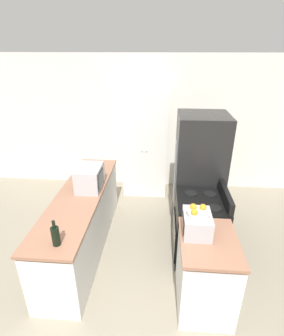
# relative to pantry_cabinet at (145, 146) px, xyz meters

# --- Properties ---
(wall_back) EXTENTS (7.00, 0.06, 2.60)m
(wall_back) POSITION_rel_pantry_cabinet_xyz_m (0.03, 0.33, 0.33)
(wall_back) COLOR silver
(wall_back) RESTS_ON ground_plane
(counter_left) EXTENTS (0.60, 2.39, 0.88)m
(counter_left) POSITION_rel_pantry_cabinet_xyz_m (-0.77, -1.75, -0.54)
(counter_left) COLOR silver
(counter_left) RESTS_ON ground_plane
(counter_right) EXTENTS (0.60, 0.78, 0.88)m
(counter_right) POSITION_rel_pantry_cabinet_xyz_m (0.84, -2.55, -0.54)
(counter_right) COLOR silver
(counter_right) RESTS_ON ground_plane
(pantry_cabinet) EXTENTS (0.81, 0.58, 1.93)m
(pantry_cabinet) POSITION_rel_pantry_cabinet_xyz_m (0.00, 0.00, 0.00)
(pantry_cabinet) COLOR white
(pantry_cabinet) RESTS_ON ground_plane
(stove) EXTENTS (0.66, 0.71, 1.04)m
(stove) POSITION_rel_pantry_cabinet_xyz_m (0.86, -1.79, -0.52)
(stove) COLOR black
(stove) RESTS_ON ground_plane
(refrigerator) EXTENTS (0.75, 0.73, 1.83)m
(refrigerator) POSITION_rel_pantry_cabinet_xyz_m (0.90, -1.03, -0.05)
(refrigerator) COLOR black
(refrigerator) RESTS_ON ground_plane
(microwave) EXTENTS (0.33, 0.46, 0.32)m
(microwave) POSITION_rel_pantry_cabinet_xyz_m (-0.66, -1.57, 0.08)
(microwave) COLOR #B2B2B7
(microwave) RESTS_ON counter_left
(wine_bottle) EXTENTS (0.08, 0.08, 0.28)m
(wine_bottle) POSITION_rel_pantry_cabinet_xyz_m (-0.70, -2.74, 0.03)
(wine_bottle) COLOR black
(wine_bottle) RESTS_ON counter_left
(toaster_oven) EXTENTS (0.30, 0.36, 0.23)m
(toaster_oven) POSITION_rel_pantry_cabinet_xyz_m (0.71, -2.44, 0.03)
(toaster_oven) COLOR #B2B2B7
(toaster_oven) RESTS_ON counter_right
(fruit_bowl) EXTENTS (0.23, 0.23, 0.10)m
(fruit_bowl) POSITION_rel_pantry_cabinet_xyz_m (0.71, -2.45, 0.18)
(fruit_bowl) COLOR silver
(fruit_bowl) RESTS_ON toaster_oven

